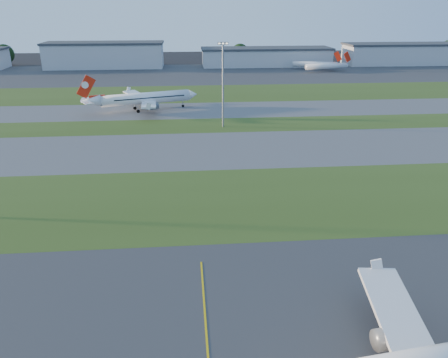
{
  "coord_description": "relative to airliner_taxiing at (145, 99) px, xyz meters",
  "views": [
    {
      "loc": [
        3.49,
        -26.25,
        35.93
      ],
      "look_at": [
        9.84,
        45.93,
        7.0
      ],
      "focal_mm": 35.0,
      "sensor_mm": 36.0,
      "label": 1
    }
  ],
  "objects": [
    {
      "name": "grass_strip_a",
      "position": [
        11.31,
        -81.51,
        -4.38
      ],
      "size": [
        300.0,
        34.0,
        0.01
      ],
      "primitive_type": "cube",
      "color": "#354A18",
      "rests_on": "ground"
    },
    {
      "name": "taxiway_a",
      "position": [
        11.31,
        -48.51,
        -4.38
      ],
      "size": [
        300.0,
        32.0,
        0.01
      ],
      "primitive_type": "cube",
      "color": "#515154",
      "rests_on": "ground"
    },
    {
      "name": "grass_strip_b",
      "position": [
        11.31,
        -23.51,
        -4.38
      ],
      "size": [
        300.0,
        18.0,
        0.01
      ],
      "primitive_type": "cube",
      "color": "#354A18",
      "rests_on": "ground"
    },
    {
      "name": "taxiway_b",
      "position": [
        11.31,
        -1.51,
        -4.38
      ],
      "size": [
        300.0,
        26.0,
        0.01
      ],
      "primitive_type": "cube",
      "color": "#515154",
      "rests_on": "ground"
    },
    {
      "name": "grass_strip_c",
      "position": [
        11.31,
        31.49,
        -4.38
      ],
      "size": [
        300.0,
        40.0,
        0.01
      ],
      "primitive_type": "cube",
      "color": "#354A18",
      "rests_on": "ground"
    },
    {
      "name": "apron_far",
      "position": [
        11.31,
        91.49,
        -4.38
      ],
      "size": [
        400.0,
        80.0,
        0.01
      ],
      "primitive_type": "cube",
      "color": "#333335",
      "rests_on": "ground"
    },
    {
      "name": "airliner_taxiing",
      "position": [
        0.0,
        0.0,
        0.0
      ],
      "size": [
        38.71,
        32.64,
        12.48
      ],
      "rotation": [
        0.0,
        0.0,
        3.45
      ],
      "color": "white",
      "rests_on": "ground"
    },
    {
      "name": "mini_jet_near",
      "position": [
        96.5,
        91.54,
        -1.1
      ],
      "size": [
        28.37,
        8.29,
        9.48
      ],
      "rotation": [
        0.0,
        0.0,
        0.2
      ],
      "color": "white",
      "rests_on": "ground"
    },
    {
      "name": "mini_jet_far",
      "position": [
        92.03,
        100.44,
        -1.1
      ],
      "size": [
        27.97,
        10.23,
        9.48
      ],
      "rotation": [
        0.0,
        0.0,
        -0.28
      ],
      "color": "white",
      "rests_on": "ground"
    },
    {
      "name": "light_mast_centre",
      "position": [
        26.31,
        -25.51,
        10.43
      ],
      "size": [
        3.2,
        0.7,
        25.8
      ],
      "color": "gray",
      "rests_on": "ground"
    },
    {
      "name": "hangar_west",
      "position": [
        -33.69,
        121.49,
        3.25
      ],
      "size": [
        71.4,
        23.0,
        15.2
      ],
      "color": "#A8AAB0",
      "rests_on": "ground"
    },
    {
      "name": "hangar_east",
      "position": [
        66.31,
        121.49,
        1.25
      ],
      "size": [
        81.6,
        23.0,
        11.2
      ],
      "color": "#A8AAB0",
      "rests_on": "ground"
    },
    {
      "name": "hangar_far_east",
      "position": [
        166.31,
        121.49,
        2.25
      ],
      "size": [
        96.9,
        23.0,
        13.2
      ],
      "color": "#A8AAB0",
      "rests_on": "ground"
    },
    {
      "name": "tree_west",
      "position": [
        -98.69,
        136.49,
        2.76
      ],
      "size": [
        12.1,
        12.1,
        13.2
      ],
      "color": "black",
      "rests_on": "ground"
    },
    {
      "name": "tree_mid_west",
      "position": [
        -8.69,
        132.49,
        1.45
      ],
      "size": [
        9.9,
        9.9,
        10.8
      ],
      "color": "black",
      "rests_on": "ground"
    },
    {
      "name": "tree_mid_east",
      "position": [
        51.31,
        135.49,
        2.43
      ],
      "size": [
        11.55,
        11.55,
        12.6
      ],
      "color": "black",
      "rests_on": "ground"
    },
    {
      "name": "tree_east",
      "position": [
        126.31,
        133.49,
        1.78
      ],
      "size": [
        10.45,
        10.45,
        11.4
      ],
      "color": "black",
      "rests_on": "ground"
    },
    {
      "name": "tree_far_east",
      "position": [
        196.31,
        137.49,
        3.08
      ],
      "size": [
        12.65,
        12.65,
        13.8
      ],
      "color": "black",
      "rests_on": "ground"
    }
  ]
}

